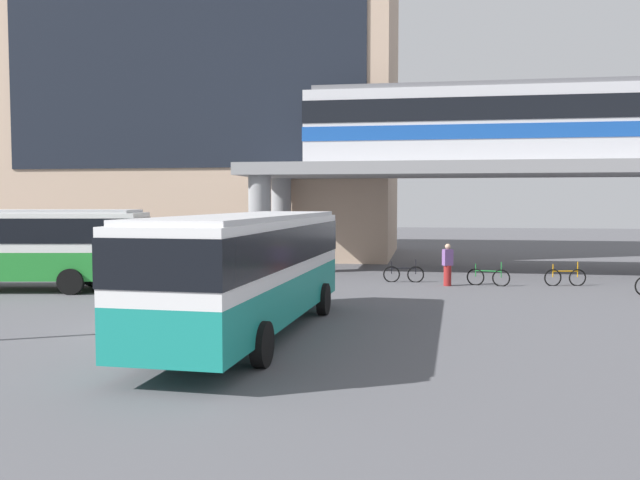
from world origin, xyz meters
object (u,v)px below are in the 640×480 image
bicycle_orange (565,277)px  pedestrian_at_kerb (448,266)px  bus_main (250,261)px  pedestrian_walking_across (201,268)px  bicycle_green (488,277)px  bicycle_black (404,274)px  bus_secondary (4,241)px  station_building (214,102)px  train (517,123)px

bicycle_orange → pedestrian_at_kerb: size_ratio=1.00×
bus_main → pedestrian_walking_across: bus_main is taller
bicycle_green → bicycle_black: size_ratio=0.99×
bus_secondary → station_building: bearing=82.6°
bus_secondary → bicycle_orange: bearing=12.6°
train → bicycle_black: size_ratio=11.65×
bicycle_orange → bus_secondary: bearing=-167.4°
bus_secondary → bicycle_orange: bus_secondary is taller
bus_main → bicycle_orange: 15.95m
station_building → bicycle_black: (13.19, -13.85, -9.80)m
bicycle_orange → pedestrian_walking_across: bearing=-168.1°
bus_secondary → pedestrian_walking_across: (7.52, 1.87, -1.16)m
bus_main → bicycle_black: size_ratio=6.23×
bicycle_green → pedestrian_walking_across: pedestrian_walking_across is taller
bicycle_green → pedestrian_walking_across: size_ratio=1.01×
train → bicycle_orange: (1.46, -4.76, -7.02)m
pedestrian_walking_across → pedestrian_at_kerb: size_ratio=0.99×
train → bicycle_orange: 8.61m
train → station_building: bearing=153.4°
train → bicycle_black: 9.93m
bicycle_green → bicycle_black: (-3.56, 0.62, 0.00)m
bicycle_orange → bus_main: bearing=-130.8°
station_building → train: 20.85m
bicycle_orange → station_building: bearing=144.9°
station_building → pedestrian_at_kerb: station_building is taller
bus_main → pedestrian_at_kerb: bearing=64.0°
bicycle_orange → bicycle_green: size_ratio=1.00×
pedestrian_walking_across → pedestrian_at_kerb: pedestrian_at_kerb is taller
bus_main → bicycle_green: bearing=58.1°
bicycle_black → pedestrian_walking_across: bearing=-157.9°
pedestrian_at_kerb → bus_main: bearing=-116.0°
station_building → bicycle_green: bearing=-40.8°
bus_main → bus_secondary: same height
bus_secondary → pedestrian_at_kerb: bus_secondary is taller
station_building → train: bearing=-26.6°
train → pedestrian_walking_across: 16.89m
bicycle_orange → bicycle_green: 3.22m
bus_secondary → pedestrian_at_kerb: size_ratio=6.38×
bicycle_orange → bicycle_black: (-6.75, 0.15, 0.00)m
train → pedestrian_at_kerb: (-3.43, -5.55, -6.54)m
station_building → bus_secondary: (-2.45, -19.02, -8.17)m
bus_secondary → pedestrian_walking_across: bus_secondary is taller
station_building → bicycle_black: 21.49m
train → pedestrian_at_kerb: train is taller
bus_main → pedestrian_at_kerb: (5.48, 11.23, -1.15)m
station_building → bicycle_green: (16.75, -14.47, -9.80)m
train → pedestrian_walking_across: train is taller
bus_secondary → bicycle_orange: size_ratio=6.39×
bus_secondary → pedestrian_at_kerb: bearing=13.6°
station_building → pedestrian_walking_across: (5.06, -17.15, -9.33)m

